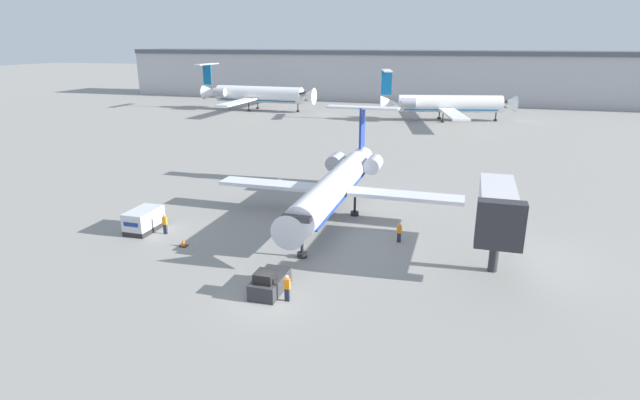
{
  "coord_description": "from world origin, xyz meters",
  "views": [
    {
      "loc": [
        11.79,
        -27.44,
        16.5
      ],
      "look_at": [
        0.0,
        12.18,
        3.24
      ],
      "focal_mm": 28.0,
      "sensor_mm": 36.0,
      "label": 1
    }
  ],
  "objects_px": {
    "luggage_cart": "(144,220)",
    "traffic_cone_left": "(183,243)",
    "pushback_tug": "(270,282)",
    "airplane_main": "(336,183)",
    "worker_on_apron": "(165,223)",
    "airplane_parked_far_right": "(446,104)",
    "worker_near_tug": "(287,287)",
    "worker_by_wing": "(399,232)",
    "jet_bridge": "(498,208)",
    "airplane_parked_far_left": "(256,94)"
  },
  "relations": [
    {
      "from": "luggage_cart",
      "to": "airplane_parked_far_left",
      "type": "relative_size",
      "value": 0.11
    },
    {
      "from": "worker_by_wing",
      "to": "traffic_cone_left",
      "type": "xyz_separation_m",
      "value": [
        -17.23,
        -6.07,
        -0.58
      ]
    },
    {
      "from": "jet_bridge",
      "to": "airplane_parked_far_left",
      "type": "bearing_deg",
      "value": 124.72
    },
    {
      "from": "airplane_main",
      "to": "worker_by_wing",
      "type": "distance_m",
      "value": 8.9
    },
    {
      "from": "airplane_main",
      "to": "traffic_cone_left",
      "type": "relative_size",
      "value": 40.03
    },
    {
      "from": "pushback_tug",
      "to": "airplane_parked_far_left",
      "type": "distance_m",
      "value": 94.4
    },
    {
      "from": "pushback_tug",
      "to": "airplane_parked_far_right",
      "type": "distance_m",
      "value": 82.47
    },
    {
      "from": "pushback_tug",
      "to": "luggage_cart",
      "type": "bearing_deg",
      "value": 153.99
    },
    {
      "from": "worker_by_wing",
      "to": "luggage_cart",
      "type": "bearing_deg",
      "value": -170.14
    },
    {
      "from": "airplane_parked_far_right",
      "to": "traffic_cone_left",
      "type": "bearing_deg",
      "value": -102.55
    },
    {
      "from": "worker_on_apron",
      "to": "jet_bridge",
      "type": "relative_size",
      "value": 0.19
    },
    {
      "from": "luggage_cart",
      "to": "worker_near_tug",
      "type": "height_order",
      "value": "luggage_cart"
    },
    {
      "from": "jet_bridge",
      "to": "airplane_parked_far_right",
      "type": "bearing_deg",
      "value": 96.01
    },
    {
      "from": "luggage_cart",
      "to": "jet_bridge",
      "type": "distance_m",
      "value": 30.31
    },
    {
      "from": "airplane_main",
      "to": "worker_near_tug",
      "type": "xyz_separation_m",
      "value": [
        1.23,
        -17.34,
        -2.29
      ]
    },
    {
      "from": "worker_near_tug",
      "to": "airplane_parked_far_left",
      "type": "height_order",
      "value": "airplane_parked_far_left"
    },
    {
      "from": "traffic_cone_left",
      "to": "airplane_parked_far_right",
      "type": "relative_size",
      "value": 0.02
    },
    {
      "from": "worker_on_apron",
      "to": "airplane_parked_far_right",
      "type": "bearing_deg",
      "value": 74.93
    },
    {
      "from": "traffic_cone_left",
      "to": "jet_bridge",
      "type": "relative_size",
      "value": 0.07
    },
    {
      "from": "worker_on_apron",
      "to": "traffic_cone_left",
      "type": "xyz_separation_m",
      "value": [
        3.04,
        -2.03,
        -0.67
      ]
    },
    {
      "from": "worker_by_wing",
      "to": "traffic_cone_left",
      "type": "relative_size",
      "value": 2.63
    },
    {
      "from": "airplane_parked_far_right",
      "to": "worker_near_tug",
      "type": "bearing_deg",
      "value": -93.82
    },
    {
      "from": "worker_near_tug",
      "to": "worker_on_apron",
      "type": "distance_m",
      "value": 16.75
    },
    {
      "from": "pushback_tug",
      "to": "airplane_parked_far_left",
      "type": "bearing_deg",
      "value": 114.02
    },
    {
      "from": "luggage_cart",
      "to": "jet_bridge",
      "type": "height_order",
      "value": "jet_bridge"
    },
    {
      "from": "worker_near_tug",
      "to": "airplane_parked_far_right",
      "type": "relative_size",
      "value": 0.05
    },
    {
      "from": "luggage_cart",
      "to": "airplane_parked_far_left",
      "type": "xyz_separation_m",
      "value": [
        -23.16,
        78.73,
        2.89
      ]
    },
    {
      "from": "airplane_parked_far_left",
      "to": "airplane_parked_far_right",
      "type": "relative_size",
      "value": 0.95
    },
    {
      "from": "worker_by_wing",
      "to": "airplane_parked_far_left",
      "type": "relative_size",
      "value": 0.05
    },
    {
      "from": "worker_on_apron",
      "to": "airplane_main",
      "type": "bearing_deg",
      "value": 34.28
    },
    {
      "from": "worker_near_tug",
      "to": "jet_bridge",
      "type": "xyz_separation_m",
      "value": [
        13.2,
        10.31,
        3.44
      ]
    },
    {
      "from": "worker_on_apron",
      "to": "luggage_cart",
      "type": "bearing_deg",
      "value": 176.8
    },
    {
      "from": "traffic_cone_left",
      "to": "airplane_parked_far_left",
      "type": "distance_m",
      "value": 85.82
    },
    {
      "from": "airplane_main",
      "to": "jet_bridge",
      "type": "bearing_deg",
      "value": -25.98
    },
    {
      "from": "pushback_tug",
      "to": "jet_bridge",
      "type": "height_order",
      "value": "jet_bridge"
    },
    {
      "from": "luggage_cart",
      "to": "jet_bridge",
      "type": "relative_size",
      "value": 0.37
    },
    {
      "from": "worker_near_tug",
      "to": "jet_bridge",
      "type": "bearing_deg",
      "value": 38.01
    },
    {
      "from": "luggage_cart",
      "to": "worker_by_wing",
      "type": "bearing_deg",
      "value": 9.86
    },
    {
      "from": "airplane_parked_far_left",
      "to": "jet_bridge",
      "type": "distance_m",
      "value": 93.42
    },
    {
      "from": "luggage_cart",
      "to": "worker_on_apron",
      "type": "bearing_deg",
      "value": -3.2
    },
    {
      "from": "luggage_cart",
      "to": "traffic_cone_left",
      "type": "relative_size",
      "value": 5.6
    },
    {
      "from": "traffic_cone_left",
      "to": "worker_by_wing",
      "type": "bearing_deg",
      "value": 19.41
    },
    {
      "from": "worker_on_apron",
      "to": "worker_near_tug",
      "type": "bearing_deg",
      "value": -29.44
    },
    {
      "from": "worker_by_wing",
      "to": "pushback_tug",
      "type": "bearing_deg",
      "value": -122.7
    },
    {
      "from": "pushback_tug",
      "to": "airplane_main",
      "type": "bearing_deg",
      "value": 88.67
    },
    {
      "from": "luggage_cart",
      "to": "jet_bridge",
      "type": "xyz_separation_m",
      "value": [
        30.05,
        1.95,
        3.43
      ]
    },
    {
      "from": "airplane_parked_far_left",
      "to": "pushback_tug",
      "type": "bearing_deg",
      "value": -65.98
    },
    {
      "from": "worker_near_tug",
      "to": "traffic_cone_left",
      "type": "xyz_separation_m",
      "value": [
        -11.55,
        6.2,
        -0.69
      ]
    },
    {
      "from": "luggage_cart",
      "to": "airplane_parked_far_right",
      "type": "distance_m",
      "value": 78.0
    },
    {
      "from": "luggage_cart",
      "to": "worker_by_wing",
      "type": "height_order",
      "value": "luggage_cart"
    }
  ]
}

